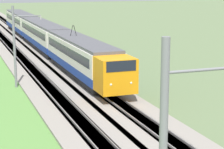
% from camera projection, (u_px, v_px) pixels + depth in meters
% --- Properties ---
extents(ballast_main, '(240.00, 4.40, 0.30)m').
position_uv_depth(ballast_main, '(23.00, 61.00, 51.46)').
color(ballast_main, gray).
rests_on(ballast_main, ground).
extents(ballast_adjacent, '(240.00, 4.40, 0.30)m').
position_uv_depth(ballast_adjacent, '(56.00, 59.00, 52.78)').
color(ballast_adjacent, gray).
rests_on(ballast_adjacent, ground).
extents(track_main, '(240.00, 1.57, 0.45)m').
position_uv_depth(track_main, '(23.00, 61.00, 51.46)').
color(track_main, '#4C4238').
rests_on(track_main, ground).
extents(track_adjacent, '(240.00, 1.57, 0.45)m').
position_uv_depth(track_adjacent, '(56.00, 59.00, 52.78)').
color(track_adjacent, '#4C4238').
rests_on(track_adjacent, ground).
extents(passenger_train, '(59.55, 2.94, 5.01)m').
position_uv_depth(passenger_train, '(42.00, 33.00, 59.87)').
color(passenger_train, orange).
rests_on(passenger_train, ground).
extents(catenary_mast_mid, '(0.22, 2.56, 7.31)m').
position_uv_depth(catenary_mast_mid, '(15.00, 46.00, 38.02)').
color(catenary_mast_mid, slate).
rests_on(catenary_mast_mid, ground).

